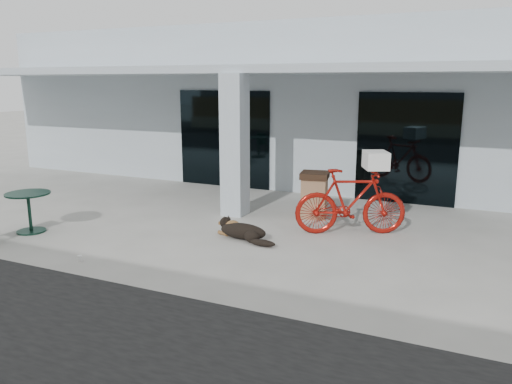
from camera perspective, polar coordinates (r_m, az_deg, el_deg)
The scene contains 12 objects.
ground at distance 8.75m, azimuth -0.37°, elevation -7.17°, with size 80.00×80.00×0.00m, color #B2AFA8.
building at distance 16.36m, azimuth 12.41°, elevation 9.80°, with size 22.00×7.00×4.50m, color silver.
storefront_glass_left at distance 14.21m, azimuth -3.68°, elevation 6.05°, with size 2.80×0.06×2.70m, color black.
storefront_glass_right at distance 12.66m, azimuth 16.79°, elevation 4.75°, with size 2.40×0.06×2.70m, color black.
column at distance 11.05m, azimuth -2.44°, elevation 5.30°, with size 0.50×0.50×3.12m, color silver.
overhang at distance 11.60m, azimuth 7.31°, elevation 13.73°, with size 22.00×2.80×0.18m, color silver.
bicycle at distance 9.90m, azimuth 10.76°, elevation -1.10°, with size 0.61×2.17×1.30m, color #A5150D.
laundry_basket at distance 9.84m, azimuth 13.53°, elevation 3.56°, with size 0.57×0.42×0.34m, color white.
dog at distance 9.50m, azimuth -1.49°, elevation -4.40°, with size 1.08×0.36×0.36m, color black, non-canonical shape.
cup_near_dog at distance 8.92m, azimuth -19.49°, elevation -7.17°, with size 0.08×0.08×0.10m, color white.
cafe_table_near at distance 10.89m, azimuth -24.46°, elevation -2.14°, with size 0.86×0.86×0.80m, color #102F24, non-canonical shape.
trash_receptacle at distance 11.05m, azimuth 6.68°, elevation -0.32°, with size 0.59×0.59×1.01m, color #926C4C, non-canonical shape.
Camera 1 is at (3.46, -7.47, 2.95)m, focal length 35.00 mm.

